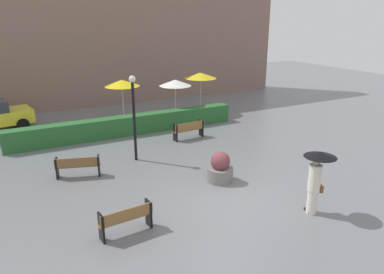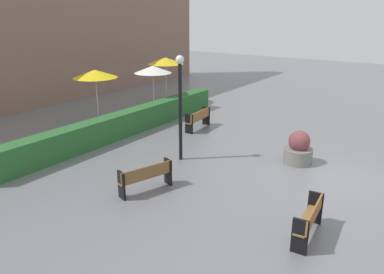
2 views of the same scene
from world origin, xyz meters
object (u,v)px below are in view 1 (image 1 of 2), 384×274
Objects in this scene: bench_back_row at (189,129)px; patio_umbrella_yellow_far at (201,76)px; bench_far_left at (78,165)px; lamp_post at (134,109)px; bench_near_left at (126,218)px; patio_umbrella_yellow at (122,83)px; pedestrian_with_umbrella at (316,174)px; planter_pot at (220,169)px; patio_umbrella_white at (175,83)px.

bench_back_row is 5.52m from patio_umbrella_yellow_far.
lamp_post is (2.54, 0.67, 1.75)m from bench_far_left.
patio_umbrella_yellow is (3.47, 10.92, 1.82)m from bench_near_left.
patio_umbrella_yellow_far is at bearing 42.10° from lamp_post.
pedestrian_with_umbrella is 0.81× the size of patio_umbrella_yellow.
pedestrian_with_umbrella is 1.77× the size of planter_pot.
bench_near_left is 5.92m from lamp_post.
planter_pot reaches higher than bench_near_left.
bench_near_left is at bearing -157.11° from planter_pot.
bench_far_left is 1.00× the size of bench_back_row.
bench_near_left is at bearing -107.60° from patio_umbrella_yellow.
patio_umbrella_yellow reaches higher than planter_pot.
bench_far_left is at bearing -140.95° from patio_umbrella_white.
pedestrian_with_umbrella is (5.88, -6.15, 0.83)m from bench_far_left.
patio_umbrella_yellow reaches higher than bench_back_row.
lamp_post is at bearing 116.11° from pedestrian_with_umbrella.
lamp_post is at bearing 67.70° from bench_near_left.
planter_pot is (-1.27, -4.95, -0.01)m from bench_back_row.
patio_umbrella_white reaches higher than bench_back_row.
bench_near_left is 4.59m from bench_far_left.
pedestrian_with_umbrella is 11.64m from patio_umbrella_white.
lamp_post is 1.49× the size of patio_umbrella_white.
bench_near_left is 11.61m from patio_umbrella_yellow.
patio_umbrella_yellow is at bearing 99.19° from pedestrian_with_umbrella.
pedestrian_with_umbrella is 0.79× the size of patio_umbrella_yellow_far.
bench_far_left is 8.55m from pedestrian_with_umbrella.
bench_far_left is 6.23m from bench_back_row.
bench_near_left is 0.77× the size of pedestrian_with_umbrella.
pedestrian_with_umbrella is at bearing -68.76° from planter_pot.
patio_umbrella_yellow_far reaches higher than patio_umbrella_white.
patio_umbrella_white is at bearing 57.79° from bench_near_left.
bench_far_left is at bearing 148.55° from planter_pot.
patio_umbrella_yellow is (3.86, 6.35, 1.83)m from bench_far_left.
patio_umbrella_yellow is 1.03× the size of patio_umbrella_white.
bench_near_left is 0.61× the size of patio_umbrella_yellow_far.
bench_far_left is 0.67× the size of patio_umbrella_yellow.
patio_umbrella_yellow reaches higher than pedestrian_with_umbrella.
patio_umbrella_white reaches higher than bench_far_left.
lamp_post reaches higher than planter_pot.
patio_umbrella_yellow is (-1.99, 4.21, 1.81)m from bench_back_row.
pedestrian_with_umbrella is (5.49, -1.58, 0.82)m from bench_near_left.
pedestrian_with_umbrella is at bearing -80.81° from patio_umbrella_yellow.
bench_back_row is 3.81m from patio_umbrella_white.
lamp_post is at bearing -137.90° from patio_umbrella_yellow_far.
pedestrian_with_umbrella is 12.92m from patio_umbrella_yellow_far.
patio_umbrella_yellow_far is (4.28, 9.18, 1.88)m from planter_pot.
patio_umbrella_white is (0.84, 3.28, 1.74)m from bench_back_row.
patio_umbrella_yellow_far is at bearing 52.28° from bench_near_left.
patio_umbrella_yellow is 2.98m from patio_umbrella_white.
planter_pot is at bearing 111.24° from pedestrian_with_umbrella.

